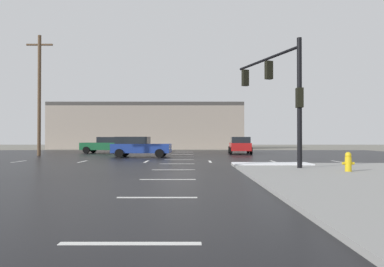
{
  "coord_description": "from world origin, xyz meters",
  "views": [
    {
      "loc": [
        0.87,
        -23.19,
        1.5
      ],
      "look_at": [
        0.76,
        4.92,
        1.84
      ],
      "focal_mm": 34.58,
      "sensor_mm": 36.0,
      "label": 1
    }
  ],
  "objects_px": {
    "sedan_green": "(108,145)",
    "utility_pole_far": "(41,93)",
    "sedan_blue": "(141,146)",
    "sedan_red": "(241,145)",
    "fire_hydrant": "(350,162)",
    "traffic_signal_mast": "(281,85)"
  },
  "relations": [
    {
      "from": "sedan_green",
      "to": "utility_pole_far",
      "type": "bearing_deg",
      "value": 53.72
    },
    {
      "from": "sedan_blue",
      "to": "utility_pole_far",
      "type": "bearing_deg",
      "value": 168.49
    },
    {
      "from": "sedan_blue",
      "to": "sedan_red",
      "type": "relative_size",
      "value": 1.0
    },
    {
      "from": "sedan_red",
      "to": "fire_hydrant",
      "type": "bearing_deg",
      "value": -170.92
    },
    {
      "from": "fire_hydrant",
      "to": "utility_pole_far",
      "type": "xyz_separation_m",
      "value": [
        -19.25,
        16.05,
        4.78
      ]
    },
    {
      "from": "sedan_blue",
      "to": "utility_pole_far",
      "type": "xyz_separation_m",
      "value": [
        -8.78,
        2.33,
        4.46
      ]
    },
    {
      "from": "sedan_green",
      "to": "sedan_red",
      "type": "bearing_deg",
      "value": 178.48
    },
    {
      "from": "sedan_blue",
      "to": "sedan_red",
      "type": "distance_m",
      "value": 10.3
    },
    {
      "from": "sedan_red",
      "to": "utility_pole_far",
      "type": "height_order",
      "value": "utility_pole_far"
    },
    {
      "from": "traffic_signal_mast",
      "to": "utility_pole_far",
      "type": "relative_size",
      "value": 0.58
    },
    {
      "from": "fire_hydrant",
      "to": "sedan_blue",
      "type": "xyz_separation_m",
      "value": [
        -10.47,
        13.72,
        0.32
      ]
    },
    {
      "from": "fire_hydrant",
      "to": "sedan_green",
      "type": "relative_size",
      "value": 0.17
    },
    {
      "from": "traffic_signal_mast",
      "to": "sedan_red",
      "type": "relative_size",
      "value": 1.29
    },
    {
      "from": "fire_hydrant",
      "to": "sedan_blue",
      "type": "bearing_deg",
      "value": 127.35
    },
    {
      "from": "sedan_green",
      "to": "traffic_signal_mast",
      "type": "bearing_deg",
      "value": 131.54
    },
    {
      "from": "fire_hydrant",
      "to": "sedan_blue",
      "type": "relative_size",
      "value": 0.17
    },
    {
      "from": "sedan_red",
      "to": "utility_pole_far",
      "type": "relative_size",
      "value": 0.45
    },
    {
      "from": "traffic_signal_mast",
      "to": "sedan_red",
      "type": "distance_m",
      "value": 16.37
    },
    {
      "from": "traffic_signal_mast",
      "to": "sedan_blue",
      "type": "distance_m",
      "value": 13.76
    },
    {
      "from": "fire_hydrant",
      "to": "utility_pole_far",
      "type": "distance_m",
      "value": 25.51
    },
    {
      "from": "sedan_red",
      "to": "sedan_blue",
      "type": "bearing_deg",
      "value": 127.1
    },
    {
      "from": "traffic_signal_mast",
      "to": "sedan_green",
      "type": "height_order",
      "value": "traffic_signal_mast"
    }
  ]
}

